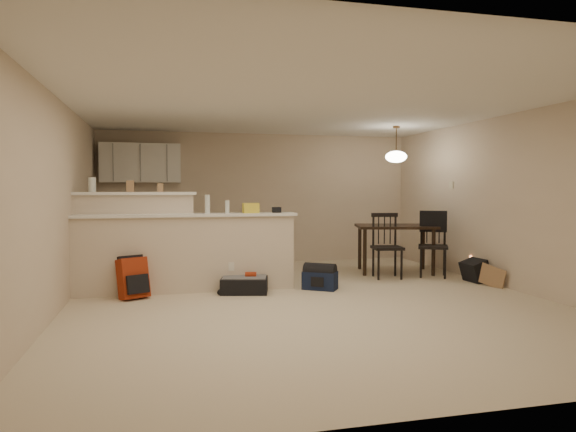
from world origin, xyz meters
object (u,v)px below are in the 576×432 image
object	(u,v)px
dining_table	(395,231)
navy_duffel	(320,280)
black_daypack	(475,271)
dining_chair_far	(433,245)
red_backpack	(133,278)
suitcase	(244,285)
pendant_lamp	(396,156)
dining_chair_near	(387,246)

from	to	relation	value
dining_table	navy_duffel	size ratio (longest dim) A/B	3.14
black_daypack	dining_table	bearing A→B (deg)	31.02
dining_chair_far	navy_duffel	distance (m)	2.22
red_backpack	navy_duffel	xyz separation A→B (m)	(2.56, 0.00, -0.14)
dining_table	suitcase	size ratio (longest dim) A/B	2.35
pendant_lamp	dining_table	bearing A→B (deg)	-153.43
navy_duffel	dining_table	bearing A→B (deg)	67.78
dining_chair_near	black_daypack	size ratio (longest dim) A/B	2.77
black_daypack	suitcase	bearing A→B (deg)	85.87
dining_chair_near	dining_chair_far	bearing A→B (deg)	4.43
pendant_lamp	black_daypack	xyz separation A→B (m)	(0.80, -1.14, -1.82)
red_backpack	black_daypack	size ratio (longest dim) A/B	1.40
dining_table	black_daypack	size ratio (longest dim) A/B	3.93
navy_duffel	black_daypack	world-z (taller)	black_daypack
dining_chair_near	red_backpack	xyz separation A→B (m)	(-3.88, -0.64, -0.26)
pendant_lamp	black_daypack	distance (m)	2.29
dining_table	dining_chair_near	distance (m)	0.65
pendant_lamp	dining_chair_near	xyz separation A→B (m)	(-0.37, -0.49, -1.47)
dining_table	navy_duffel	xyz separation A→B (m)	(-1.70, -1.14, -0.59)
black_daypack	dining_chair_near	bearing A→B (deg)	57.12
dining_chair_far	navy_duffel	xyz separation A→B (m)	(-2.10, -0.58, -0.40)
pendant_lamp	black_daypack	size ratio (longest dim) A/B	1.65
black_daypack	dining_chair_far	bearing A→B (deg)	30.50
pendant_lamp	dining_chair_far	world-z (taller)	pendant_lamp
dining_table	dining_chair_far	bearing A→B (deg)	-39.64
red_backpack	black_daypack	xyz separation A→B (m)	(5.06, 0.00, -0.10)
dining_table	pendant_lamp	bearing A→B (deg)	41.24
dining_chair_near	navy_duffel	distance (m)	1.53
dining_chair_near	suitcase	xyz separation A→B (m)	(-2.41, -0.64, -0.41)
dining_chair_near	suitcase	world-z (taller)	dining_chair_near
dining_chair_near	red_backpack	bearing A→B (deg)	-161.31
dining_chair_far	suitcase	world-z (taller)	dining_chair_far
dining_chair_near	dining_chair_far	xyz separation A→B (m)	(0.77, -0.07, 0.00)
pendant_lamp	navy_duffel	size ratio (longest dim) A/B	1.31
dining_chair_far	black_daypack	distance (m)	0.79
suitcase	navy_duffel	bearing A→B (deg)	13.22
navy_duffel	pendant_lamp	bearing A→B (deg)	67.78
dining_chair_near	dining_table	bearing A→B (deg)	62.28
navy_duffel	black_daypack	bearing A→B (deg)	33.97
navy_duffel	black_daypack	distance (m)	2.50
pendant_lamp	red_backpack	distance (m)	4.73
red_backpack	dining_chair_near	bearing A→B (deg)	-17.26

